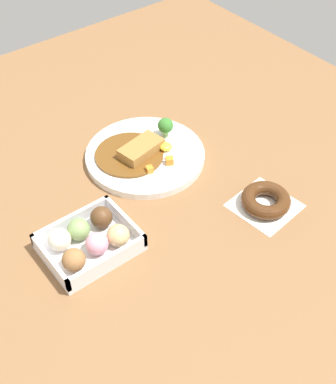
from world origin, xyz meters
TOP-DOWN VIEW (x-y plane):
  - ground_plane at (0.00, 0.00)m, footprint 1.60×1.60m
  - curry_plate at (-0.10, -0.13)m, footprint 0.29×0.29m
  - donut_box at (0.16, 0.03)m, footprint 0.18×0.15m
  - chocolate_ring_donut at (-0.21, 0.16)m, footprint 0.14×0.14m

SIDE VIEW (x-z plane):
  - ground_plane at x=0.00m, z-range 0.00..0.00m
  - curry_plate at x=-0.10m, z-range -0.02..0.05m
  - chocolate_ring_donut at x=-0.21m, z-range 0.00..0.03m
  - donut_box at x=0.16m, z-range 0.00..0.05m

